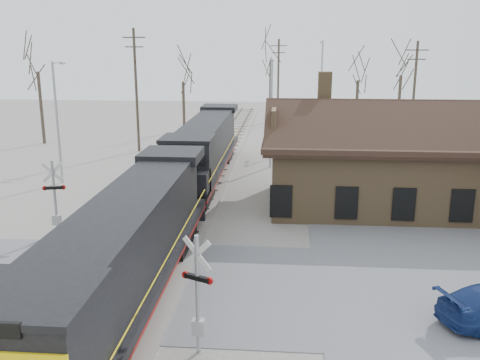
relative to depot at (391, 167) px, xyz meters
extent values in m
plane|color=#A29D92|center=(-11.99, -12.00, -2.41)|extent=(140.00, 140.00, 0.00)
cube|color=slate|center=(-11.99, -12.00, -2.39)|extent=(60.00, 9.00, 0.03)
cube|color=#A29D92|center=(-11.99, 3.00, -2.35)|extent=(3.40, 90.00, 0.12)
cube|color=#473323|center=(-12.71, 3.00, -2.24)|extent=(0.08, 90.00, 0.14)
cube|color=#473323|center=(-11.27, 3.00, -2.24)|extent=(0.08, 90.00, 0.14)
cube|color=#A29D92|center=(-16.49, 3.00, -2.35)|extent=(3.40, 90.00, 0.12)
cube|color=#473323|center=(-17.21, 3.00, -2.24)|extent=(0.08, 90.00, 0.14)
cube|color=#473323|center=(-15.77, 3.00, -2.24)|extent=(0.08, 90.00, 0.14)
cube|color=olive|center=(0.01, 0.00, -0.41)|extent=(14.00, 8.00, 4.00)
cube|color=black|center=(0.01, 0.00, 1.69)|extent=(15.20, 9.20, 0.30)
cube|color=black|center=(0.01, -2.30, 2.69)|extent=(15.00, 4.71, 2.66)
cube|color=black|center=(0.01, 2.30, 2.69)|extent=(15.00, 4.71, 2.66)
cube|color=olive|center=(-3.99, 1.50, 4.39)|extent=(0.80, 0.80, 2.20)
cube|color=black|center=(-11.99, -7.92, -1.87)|extent=(2.43, 3.89, 0.97)
cube|color=black|center=(-11.99, -14.24, -1.10)|extent=(2.91, 19.43, 0.34)
cube|color=maroon|center=(-11.99, -14.24, -1.31)|extent=(2.93, 19.43, 0.12)
cube|color=black|center=(-11.99, -13.02, 0.41)|extent=(2.53, 14.09, 2.72)
cube|color=black|center=(-11.99, -21.42, 0.41)|extent=(2.91, 2.72, 2.72)
cube|color=black|center=(-11.99, -0.62, -1.87)|extent=(2.43, 3.89, 0.97)
cube|color=black|center=(-11.99, 12.01, -1.87)|extent=(2.43, 3.89, 0.97)
cube|color=black|center=(-11.99, 5.69, -1.10)|extent=(2.91, 19.43, 0.34)
cube|color=maroon|center=(-11.99, 5.69, -1.31)|extent=(2.93, 19.43, 0.12)
cube|color=black|center=(-11.99, 6.91, 0.41)|extent=(2.53, 14.09, 2.72)
cube|color=black|center=(-11.99, -1.50, 0.41)|extent=(2.91, 2.72, 2.72)
cube|color=black|center=(-11.99, -3.15, -0.42)|extent=(2.91, 1.75, 1.36)
cube|color=black|center=(-11.99, -4.12, -1.87)|extent=(2.72, 0.25, 0.97)
cylinder|color=#A5A8AD|center=(-8.97, -16.71, -0.42)|extent=(0.14, 0.14, 3.96)
cube|color=silver|center=(-8.97, -16.71, 0.96)|extent=(0.96, 0.47, 1.04)
cube|color=silver|center=(-8.97, -16.71, 0.96)|extent=(0.96, 0.47, 1.04)
cube|color=black|center=(-8.97, -16.71, 0.17)|extent=(0.87, 0.51, 0.15)
cylinder|color=#B20C0C|center=(-9.37, -16.52, 0.17)|extent=(0.25, 0.17, 0.24)
cylinder|color=#B20C0C|center=(-8.56, -16.90, 0.17)|extent=(0.25, 0.17, 0.24)
cube|color=#A5A8AD|center=(-8.97, -16.71, -1.51)|extent=(0.40, 0.30, 0.50)
cylinder|color=#A5A8AD|center=(-17.79, -6.89, -0.42)|extent=(0.14, 0.14, 3.97)
cube|color=silver|center=(-17.79, -6.89, 0.97)|extent=(1.01, 0.32, 1.04)
cube|color=silver|center=(-17.79, -6.89, 0.97)|extent=(1.01, 0.32, 1.04)
cube|color=black|center=(-17.79, -6.89, 0.17)|extent=(0.90, 0.39, 0.15)
cylinder|color=#B20C0C|center=(-17.36, -6.77, 0.17)|extent=(0.25, 0.14, 0.24)
cylinder|color=#B20C0C|center=(-18.22, -7.02, 0.17)|extent=(0.25, 0.14, 0.24)
cube|color=#A5A8AD|center=(-17.79, -6.89, -1.51)|extent=(0.40, 0.30, 0.50)
cylinder|color=#A5A8AD|center=(-21.94, 3.56, 1.79)|extent=(0.18, 0.18, 8.39)
cylinder|color=#A5A8AD|center=(-21.94, 4.46, 5.88)|extent=(0.12, 1.80, 0.12)
cube|color=#A5A8AD|center=(-21.94, 5.26, 5.78)|extent=(0.25, 0.50, 0.12)
cylinder|color=#A5A8AD|center=(-7.43, 9.68, 1.80)|extent=(0.18, 0.18, 8.41)
cylinder|color=#A5A8AD|center=(-7.43, 10.58, 5.90)|extent=(0.12, 1.80, 0.12)
cube|color=#A5A8AD|center=(-7.43, 11.38, 5.80)|extent=(0.25, 0.50, 0.12)
cylinder|color=#A5A8AD|center=(-2.91, 21.16, 2.50)|extent=(0.18, 0.18, 9.82)
cylinder|color=#A5A8AD|center=(-2.91, 22.06, 7.31)|extent=(0.12, 1.80, 0.12)
cube|color=#A5A8AD|center=(-2.91, 22.86, 7.21)|extent=(0.25, 0.50, 0.12)
cylinder|color=#382D23|center=(-19.54, 15.14, 3.01)|extent=(0.24, 0.24, 10.84)
cube|color=#382D23|center=(-19.54, 15.14, 7.63)|extent=(2.00, 0.10, 0.10)
cube|color=#382D23|center=(-19.54, 15.14, 6.83)|extent=(1.60, 0.10, 0.10)
cylinder|color=#382D23|center=(-7.24, 33.42, 2.61)|extent=(0.24, 0.24, 10.03)
cube|color=#382D23|center=(-7.24, 33.42, 6.83)|extent=(2.00, 0.10, 0.10)
cube|color=#382D23|center=(-7.24, 33.42, 6.03)|extent=(1.60, 0.10, 0.10)
cylinder|color=#382D23|center=(5.26, 18.28, 2.47)|extent=(0.24, 0.24, 9.75)
cube|color=#382D23|center=(5.26, 18.28, 6.55)|extent=(2.00, 0.10, 0.10)
cube|color=#382D23|center=(5.26, 18.28, 5.75)|extent=(1.60, 0.10, 0.10)
cylinder|color=#382D23|center=(-29.88, 18.23, 1.06)|extent=(0.32, 0.32, 6.93)
cylinder|color=#382D23|center=(-17.65, 27.36, 0.29)|extent=(0.32, 0.32, 5.40)
cylinder|color=#382D23|center=(-8.20, 34.74, 1.37)|extent=(0.32, 0.32, 7.56)
cylinder|color=#382D23|center=(1.44, 27.68, 0.42)|extent=(0.32, 0.32, 5.65)
cylinder|color=#382D23|center=(5.72, 26.53, 0.73)|extent=(0.32, 0.32, 6.27)
camera|label=1|loc=(-6.39, -31.73, 7.20)|focal=40.00mm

